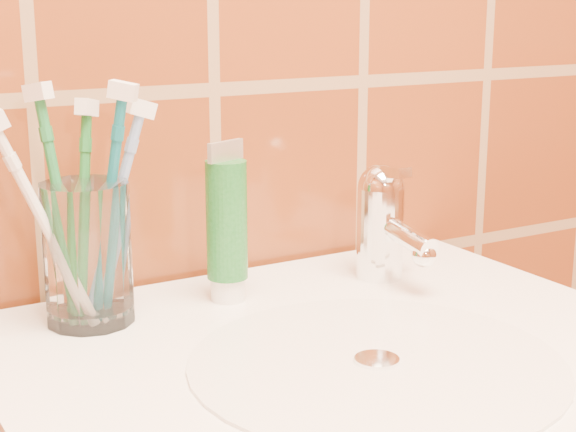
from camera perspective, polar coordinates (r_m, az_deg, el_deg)
glass_tumbler at (r=0.80m, az=-12.83°, el=-2.37°), size 0.10×0.10×0.13m
toothpaste_tube at (r=0.83m, az=-3.98°, el=-0.72°), size 0.04×0.04×0.15m
faucet at (r=0.90m, az=6.16°, el=-0.16°), size 0.05×0.11×0.12m
toothbrush_0 at (r=0.81m, az=-13.08°, el=0.29°), size 0.10×0.10×0.21m
toothbrush_1 at (r=0.79m, az=-11.51°, el=0.72°), size 0.10×0.09×0.22m
toothbrush_2 at (r=0.79m, az=-14.47°, el=0.53°), size 0.08×0.10×0.22m
toothbrush_3 at (r=0.77m, az=-15.37°, el=-0.64°), size 0.10×0.10×0.19m
toothbrush_4 at (r=0.81m, az=-11.17°, el=0.33°), size 0.09×0.08×0.20m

